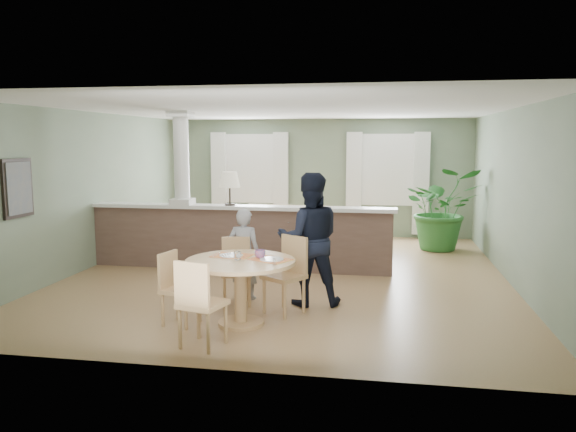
% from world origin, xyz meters
% --- Properties ---
extents(ground, '(8.00, 8.00, 0.00)m').
position_xyz_m(ground, '(0.00, 0.00, 0.00)').
color(ground, '#A58157').
rests_on(ground, ground).
extents(room_shell, '(7.02, 8.02, 2.71)m').
position_xyz_m(room_shell, '(-0.03, 0.63, 1.81)').
color(room_shell, gray).
rests_on(room_shell, ground).
extents(pony_wall, '(5.32, 0.38, 2.70)m').
position_xyz_m(pony_wall, '(-0.99, 0.20, 0.71)').
color(pony_wall, brown).
rests_on(pony_wall, ground).
extents(sofa, '(3.21, 1.47, 0.91)m').
position_xyz_m(sofa, '(-0.11, 1.69, 0.46)').
color(sofa, olive).
rests_on(sofa, ground).
extents(houseplant, '(1.64, 1.47, 1.67)m').
position_xyz_m(houseplant, '(2.70, 2.63, 0.84)').
color(houseplant, '#286528').
rests_on(houseplant, ground).
extents(dining_table, '(1.31, 1.31, 0.90)m').
position_xyz_m(dining_table, '(-0.12, -2.64, 0.63)').
color(dining_table, tan).
rests_on(dining_table, ground).
extents(chair_far_boy, '(0.50, 0.50, 0.90)m').
position_xyz_m(chair_far_boy, '(-0.42, -1.76, 0.49)').
color(chair_far_boy, tan).
rests_on(chair_far_boy, ground).
extents(chair_far_man, '(0.61, 0.61, 0.98)m').
position_xyz_m(chair_far_man, '(0.34, -2.04, 0.54)').
color(chair_far_man, tan).
rests_on(chair_far_man, ground).
extents(chair_near, '(0.53, 0.53, 0.96)m').
position_xyz_m(chair_near, '(-0.37, -3.49, 0.53)').
color(chair_near, tan).
rests_on(chair_near, ground).
extents(chair_side, '(0.47, 0.47, 0.88)m').
position_xyz_m(chair_side, '(-0.90, -2.75, 0.48)').
color(chair_side, tan).
rests_on(chair_side, ground).
extents(child_person, '(0.49, 0.34, 1.28)m').
position_xyz_m(child_person, '(-0.37, -1.54, 0.64)').
color(child_person, gray).
rests_on(child_person, ground).
extents(man_person, '(0.99, 0.84, 1.79)m').
position_xyz_m(man_person, '(0.57, -1.66, 0.89)').
color(man_person, black).
rests_on(man_person, ground).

